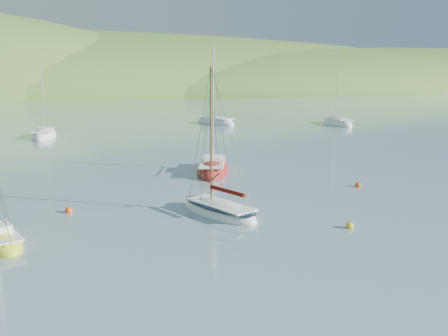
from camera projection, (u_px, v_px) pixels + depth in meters
name	position (u px, v px, depth m)	size (l,w,h in m)	color
ground	(270.00, 245.00, 24.53)	(700.00, 700.00, 0.00)	gray
shoreline_hills	(19.00, 93.00, 177.03)	(690.00, 135.00, 56.00)	#3A6A28
daysailer_white	(219.00, 211.00, 29.74)	(4.03, 6.43, 9.29)	white
sloop_red	(213.00, 169.00, 42.01)	(5.57, 8.04, 11.30)	maroon
distant_sloop_a	(44.00, 136.00, 63.35)	(4.21, 8.26, 11.25)	white
distant_sloop_b	(216.00, 123.00, 78.60)	(5.34, 8.73, 11.75)	white
distant_sloop_d	(338.00, 123.00, 77.32)	(4.83, 9.03, 12.24)	white
mooring_buoys	(251.00, 206.00, 31.22)	(20.82, 9.45, 0.46)	yellow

